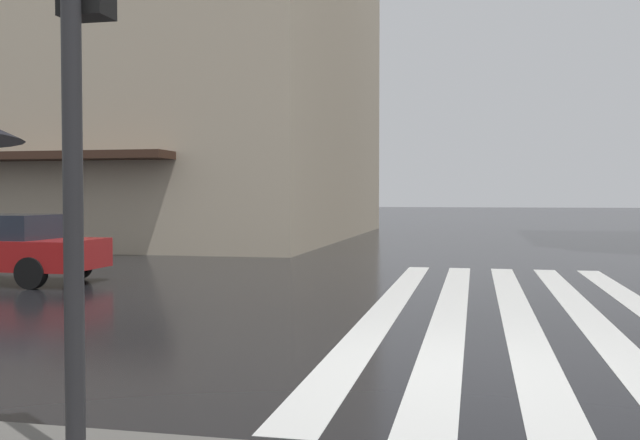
% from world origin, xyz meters
% --- Properties ---
extents(ground_plane, '(220.00, 220.00, 0.00)m').
position_xyz_m(ground_plane, '(0.00, 0.00, 0.00)').
color(ground_plane, black).
extents(zebra_crossing, '(13.00, 4.50, 0.01)m').
position_xyz_m(zebra_crossing, '(4.00, -0.96, 0.00)').
color(zebra_crossing, silver).
rests_on(zebra_crossing, ground_plane).
extents(haussmann_block_mid, '(20.68, 23.49, 18.51)m').
position_xyz_m(haussmann_block_mid, '(22.24, 16.65, 9.06)').
color(haussmann_block_mid, tan).
rests_on(haussmann_block_mid, ground_plane).
extents(traffic_signal_post, '(0.44, 0.30, 3.60)m').
position_xyz_m(traffic_signal_post, '(-3.51, 2.05, 2.74)').
color(traffic_signal_post, '#232326').
rests_on(traffic_signal_post, sidewalk_pavement).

